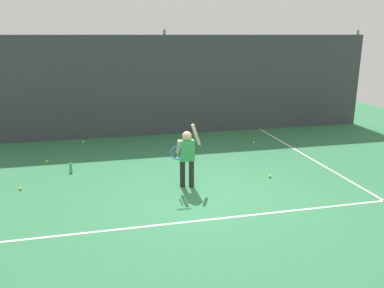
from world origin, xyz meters
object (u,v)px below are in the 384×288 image
(tennis_ball_0, at_px, (270,176))
(tennis_ball_1, at_px, (20,189))
(water_bottle, at_px, (71,168))
(tennis_ball_2, at_px, (47,161))
(tennis_ball_3, at_px, (183,172))
(tennis_player, at_px, (187,154))
(tennis_ball_4, at_px, (83,142))
(tennis_ball_5, at_px, (254,143))

(tennis_ball_0, bearing_deg, tennis_ball_1, 174.78)
(water_bottle, height_order, tennis_ball_1, water_bottle)
(water_bottle, height_order, tennis_ball_2, water_bottle)
(tennis_ball_3, bearing_deg, tennis_ball_2, 153.67)
(tennis_ball_0, bearing_deg, tennis_player, -176.38)
(water_bottle, xyz_separation_m, tennis_ball_2, (-0.63, 0.87, -0.08))
(tennis_ball_3, relative_size, tennis_ball_4, 1.00)
(tennis_ball_2, bearing_deg, water_bottle, -54.12)
(tennis_player, relative_size, water_bottle, 6.14)
(tennis_ball_0, relative_size, tennis_ball_3, 1.00)
(tennis_ball_4, bearing_deg, tennis_ball_1, -108.12)
(water_bottle, height_order, tennis_ball_5, water_bottle)
(tennis_ball_1, height_order, tennis_ball_2, same)
(tennis_ball_0, relative_size, tennis_ball_1, 1.00)
(tennis_ball_2, relative_size, tennis_ball_4, 1.00)
(tennis_ball_1, distance_m, tennis_ball_5, 6.47)
(water_bottle, bearing_deg, tennis_ball_1, -135.97)
(water_bottle, height_order, tennis_ball_4, water_bottle)
(tennis_ball_1, xyz_separation_m, tennis_ball_4, (1.16, 3.54, 0.00))
(tennis_ball_5, bearing_deg, tennis_ball_0, -104.60)
(tennis_ball_0, height_order, tennis_ball_5, same)
(tennis_ball_0, distance_m, tennis_ball_1, 5.36)
(water_bottle, height_order, tennis_ball_3, water_bottle)
(tennis_ball_2, relative_size, tennis_ball_3, 1.00)
(tennis_player, relative_size, tennis_ball_4, 20.46)
(tennis_ball_2, relative_size, tennis_ball_5, 1.00)
(tennis_ball_0, xyz_separation_m, tennis_ball_2, (-5.01, 2.28, 0.00))
(tennis_ball_1, height_order, tennis_ball_3, same)
(water_bottle, distance_m, tennis_ball_1, 1.33)
(tennis_ball_1, distance_m, tennis_ball_3, 3.50)
(tennis_player, relative_size, tennis_ball_3, 20.46)
(tennis_player, distance_m, tennis_ball_0, 2.07)
(water_bottle, xyz_separation_m, tennis_ball_5, (5.11, 1.34, -0.08))
(water_bottle, bearing_deg, tennis_ball_3, -15.45)
(tennis_ball_0, height_order, tennis_ball_3, same)
(tennis_ball_3, bearing_deg, tennis_ball_0, -20.99)
(tennis_player, bearing_deg, tennis_ball_2, 142.84)
(tennis_ball_1, height_order, tennis_ball_5, same)
(tennis_player, bearing_deg, tennis_ball_1, 170.70)
(tennis_player, relative_size, tennis_ball_0, 20.46)
(tennis_ball_4, relative_size, tennis_ball_5, 1.00)
(tennis_ball_0, height_order, tennis_ball_2, same)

